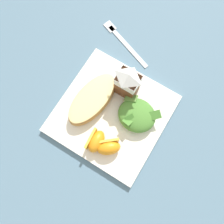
# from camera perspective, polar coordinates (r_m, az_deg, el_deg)

# --- Properties ---
(ground) EXTENTS (3.00, 3.00, 0.00)m
(ground) POSITION_cam_1_polar(r_m,az_deg,el_deg) (0.66, 0.00, -0.55)
(ground) COLOR slate
(white_plate) EXTENTS (0.28, 0.28, 0.02)m
(white_plate) POSITION_cam_1_polar(r_m,az_deg,el_deg) (0.65, 0.00, -0.38)
(white_plate) COLOR white
(white_plate) RESTS_ON ground
(cheesy_pizza_bread) EXTENTS (0.10, 0.18, 0.04)m
(cheesy_pizza_bread) POSITION_cam_1_polar(r_m,az_deg,el_deg) (0.63, -4.89, 2.74)
(cheesy_pizza_bread) COLOR tan
(cheesy_pizza_bread) RESTS_ON white_plate
(green_salad_pile) EXTENTS (0.11, 0.09, 0.04)m
(green_salad_pile) POSITION_cam_1_polar(r_m,az_deg,el_deg) (0.62, 5.93, -0.76)
(green_salad_pile) COLOR #4C8433
(green_salad_pile) RESTS_ON white_plate
(milk_carton) EXTENTS (0.06, 0.05, 0.11)m
(milk_carton) POSITION_cam_1_polar(r_m,az_deg,el_deg) (0.61, 3.69, 7.09)
(milk_carton) COLOR brown
(milk_carton) RESTS_ON white_plate
(orange_wedge_front) EXTENTS (0.04, 0.06, 0.04)m
(orange_wedge_front) POSITION_cam_1_polar(r_m,az_deg,el_deg) (0.61, -3.90, -6.96)
(orange_wedge_front) COLOR orange
(orange_wedge_front) RESTS_ON white_plate
(orange_wedge_middle) EXTENTS (0.07, 0.07, 0.04)m
(orange_wedge_middle) POSITION_cam_1_polar(r_m,az_deg,el_deg) (0.61, -0.82, -8.37)
(orange_wedge_middle) COLOR orange
(orange_wedge_middle) RESTS_ON white_plate
(metal_fork) EXTENTS (0.18, 0.08, 0.01)m
(metal_fork) POSITION_cam_1_polar(r_m,az_deg,el_deg) (0.74, 2.52, 16.75)
(metal_fork) COLOR silver
(metal_fork) RESTS_ON ground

